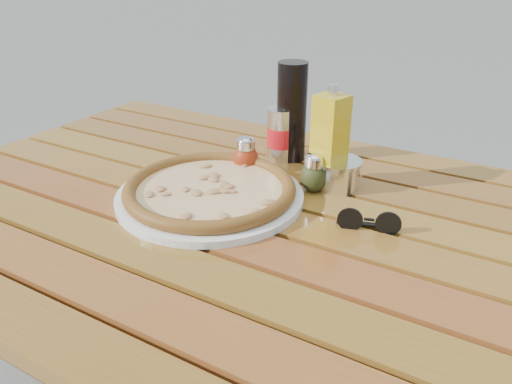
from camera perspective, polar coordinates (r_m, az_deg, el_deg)
The scene contains 10 objects.
table at distance 0.96m, azimuth -0.60°, elevation -6.13°, with size 1.40×0.90×0.75m.
plate at distance 0.96m, azimuth -5.26°, elevation -0.45°, with size 0.36×0.36×0.01m, color white.
pizza at distance 0.96m, azimuth -5.30°, elevation 0.39°, with size 0.34×0.34×0.03m.
pepper_shaker at distance 1.07m, azimuth -1.17°, elevation 4.23°, with size 0.06×0.06×0.08m.
oregano_shaker at distance 0.99m, azimuth 6.66°, elevation 2.18°, with size 0.06×0.06×0.08m.
dark_bottle at distance 1.12m, azimuth 4.09°, elevation 9.09°, with size 0.07×0.07×0.22m, color black.
soda_can at distance 1.13m, azimuth 2.95°, elevation 6.59°, with size 0.07×0.07×0.12m.
olive_oil_cruet at distance 0.99m, azimuth 8.40°, elevation 5.65°, with size 0.07×0.07×0.21m.
parmesan_tin at distance 1.01m, azimuth 9.27°, elevation 2.14°, with size 0.10×0.10×0.07m.
sunglasses at distance 0.88m, azimuth 12.78°, elevation -3.37°, with size 0.11×0.05×0.04m.
Camera 1 is at (0.42, -0.70, 1.19)m, focal length 35.00 mm.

